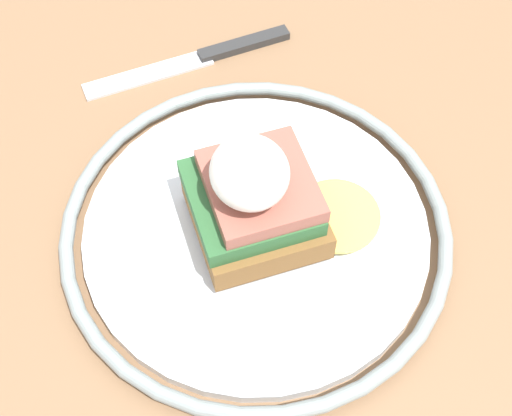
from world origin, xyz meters
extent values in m
cube|color=#846042|center=(0.00, 0.00, 0.72)|extent=(0.82, 0.68, 0.03)
cylinder|color=#846042|center=(0.35, -0.28, 0.35)|extent=(0.06, 0.06, 0.71)
cylinder|color=#846042|center=(0.35, 0.28, 0.35)|extent=(0.06, 0.06, 0.71)
cylinder|color=silver|center=(-0.01, 0.04, 0.74)|extent=(0.24, 0.24, 0.01)
torus|color=gray|center=(-0.01, 0.04, 0.75)|extent=(0.27, 0.27, 0.01)
cube|color=brown|center=(-0.01, 0.04, 0.76)|extent=(0.08, 0.08, 0.02)
cube|color=#2D6033|center=(-0.01, 0.05, 0.78)|extent=(0.08, 0.08, 0.01)
cube|color=#9E5647|center=(-0.01, 0.04, 0.80)|extent=(0.07, 0.07, 0.01)
ellipsoid|color=white|center=(-0.02, 0.05, 0.82)|extent=(0.05, 0.05, 0.04)
cylinder|color=#E5C656|center=(-0.02, -0.01, 0.76)|extent=(0.06, 0.06, 0.00)
cube|color=#2D2D2D|center=(0.17, -0.01, 0.74)|extent=(0.02, 0.08, 0.01)
cube|color=silver|center=(0.16, 0.08, 0.74)|extent=(0.03, 0.11, 0.00)
camera|label=1|loc=(-0.26, 0.12, 1.17)|focal=50.00mm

